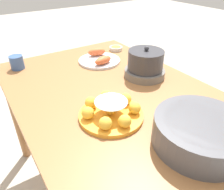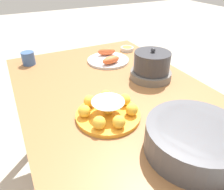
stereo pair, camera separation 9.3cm
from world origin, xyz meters
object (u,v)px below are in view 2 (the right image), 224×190
(warming_pot, at_px, (151,66))
(cup_near, at_px, (28,58))
(dining_table, at_px, (115,108))
(serving_bowl, at_px, (194,139))
(sauce_bowl, at_px, (127,49))
(cake_plate, at_px, (108,111))
(seafood_platter, at_px, (108,59))

(warming_pot, bearing_deg, cup_near, -130.91)
(dining_table, relative_size, serving_bowl, 4.11)
(sauce_bowl, bearing_deg, warming_pot, -12.93)
(sauce_bowl, bearing_deg, cup_near, -95.36)
(dining_table, distance_m, cup_near, 0.62)
(dining_table, xyz_separation_m, cake_plate, (0.16, -0.12, 0.13))
(seafood_platter, bearing_deg, cup_near, -111.26)
(seafood_platter, height_order, warming_pot, warming_pot)
(cup_near, bearing_deg, seafood_platter, 68.74)
(sauce_bowl, xyz_separation_m, warming_pot, (0.41, -0.09, 0.05))
(serving_bowl, height_order, seafood_platter, serving_bowl)
(cake_plate, distance_m, sauce_bowl, 0.75)
(cake_plate, xyz_separation_m, sauce_bowl, (-0.61, 0.44, -0.02))
(serving_bowl, bearing_deg, sauce_bowl, 163.13)
(sauce_bowl, height_order, cup_near, cup_near)
(cake_plate, distance_m, cup_near, 0.70)
(serving_bowl, distance_m, cup_near, 1.03)
(sauce_bowl, height_order, seafood_platter, seafood_platter)
(serving_bowl, bearing_deg, dining_table, -173.66)
(sauce_bowl, bearing_deg, seafood_platter, -60.25)
(cake_plate, distance_m, warming_pot, 0.40)
(cake_plate, height_order, seafood_platter, cake_plate)
(seafood_platter, bearing_deg, serving_bowl, -5.55)
(seafood_platter, height_order, cup_near, cup_near)
(dining_table, xyz_separation_m, cup_near, (-0.51, -0.32, 0.14))
(seafood_platter, relative_size, cup_near, 3.31)
(seafood_platter, bearing_deg, cake_plate, -25.87)
(dining_table, xyz_separation_m, warming_pot, (-0.04, 0.23, 0.17))
(cup_near, xyz_separation_m, warming_pot, (0.47, 0.54, 0.03))
(cake_plate, relative_size, serving_bowl, 0.82)
(cake_plate, bearing_deg, cup_near, -163.48)
(dining_table, height_order, sauce_bowl, sauce_bowl)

